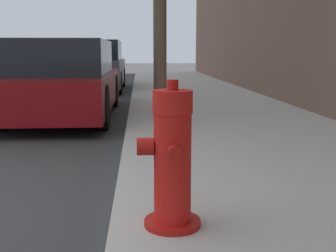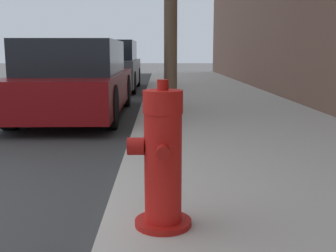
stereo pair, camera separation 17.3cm
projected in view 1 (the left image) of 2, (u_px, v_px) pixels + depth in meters
The scene contains 3 objects.
fire_hydrant at pixel (172, 161), 2.52m from camera, with size 0.39×0.39×0.89m.
parked_car_near at pixel (65, 80), 7.48m from camera, with size 1.71×4.41×1.36m.
parked_car_mid at pixel (95, 67), 12.69m from camera, with size 1.69×4.18×1.49m.
Camera 1 is at (1.85, -2.68, 1.17)m, focal length 45.00 mm.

